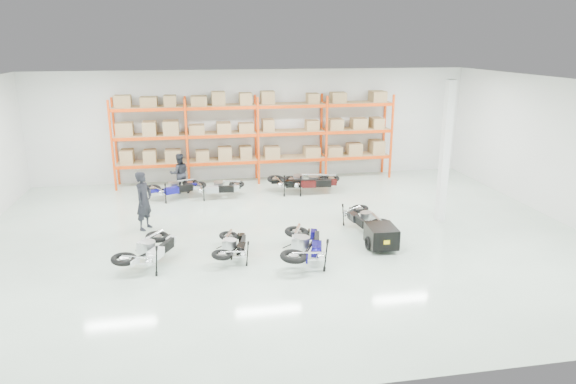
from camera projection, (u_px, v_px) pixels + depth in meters
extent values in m
plane|color=silver|center=(284.00, 237.00, 15.28)|extent=(18.00, 18.00, 0.00)
plane|color=white|center=(284.00, 83.00, 14.00)|extent=(18.00, 18.00, 0.00)
plane|color=silver|center=(255.00, 125.00, 21.25)|extent=(18.00, 0.00, 18.00)
plane|color=silver|center=(359.00, 265.00, 8.04)|extent=(18.00, 0.00, 18.00)
plane|color=silver|center=(565.00, 152.00, 16.17)|extent=(0.00, 14.00, 14.00)
cube|color=#F0440C|center=(112.00, 146.00, 19.49)|extent=(0.08, 0.08, 3.50)
cube|color=#F0440C|center=(115.00, 142.00, 20.34)|extent=(0.08, 0.08, 3.50)
cube|color=#F0440C|center=(187.00, 144.00, 19.97)|extent=(0.08, 0.08, 3.50)
cube|color=#F0440C|center=(187.00, 140.00, 20.82)|extent=(0.08, 0.08, 3.50)
cube|color=#F0440C|center=(258.00, 141.00, 20.44)|extent=(0.08, 0.08, 3.50)
cube|color=#F0440C|center=(256.00, 137.00, 21.29)|extent=(0.08, 0.08, 3.50)
cube|color=#F0440C|center=(326.00, 139.00, 20.92)|extent=(0.08, 0.08, 3.50)
cube|color=#F0440C|center=(321.00, 135.00, 21.77)|extent=(0.08, 0.08, 3.50)
cube|color=#F0440C|center=(392.00, 137.00, 21.39)|extent=(0.08, 0.08, 3.50)
cube|color=#F0440C|center=(384.00, 133.00, 22.24)|extent=(0.08, 0.08, 3.50)
cube|color=#F0440C|center=(152.00, 167.00, 19.97)|extent=(2.70, 0.08, 0.12)
cube|color=#F0440C|center=(153.00, 161.00, 20.82)|extent=(2.70, 0.08, 0.12)
cube|color=tan|center=(152.00, 162.00, 20.38)|extent=(2.68, 0.88, 0.02)
cube|color=tan|center=(152.00, 157.00, 20.31)|extent=(2.40, 0.70, 0.44)
cube|color=#F0440C|center=(224.00, 164.00, 20.45)|extent=(2.70, 0.08, 0.12)
cube|color=#F0440C|center=(223.00, 159.00, 21.30)|extent=(2.70, 0.08, 0.12)
cube|color=tan|center=(223.00, 159.00, 20.85)|extent=(2.68, 0.88, 0.02)
cube|color=tan|center=(223.00, 154.00, 20.79)|extent=(2.40, 0.70, 0.44)
cube|color=#F0440C|center=(293.00, 161.00, 20.92)|extent=(2.70, 0.08, 0.12)
cube|color=#F0440C|center=(289.00, 156.00, 21.77)|extent=(2.70, 0.08, 0.12)
cube|color=tan|center=(291.00, 157.00, 21.33)|extent=(2.68, 0.88, 0.02)
cube|color=tan|center=(291.00, 151.00, 21.26)|extent=(2.40, 0.70, 0.44)
cube|color=#F0440C|center=(359.00, 158.00, 21.40)|extent=(2.70, 0.08, 0.12)
cube|color=#F0440C|center=(352.00, 154.00, 22.25)|extent=(2.70, 0.08, 0.12)
cube|color=tan|center=(355.00, 154.00, 21.80)|extent=(2.68, 0.88, 0.02)
cube|color=tan|center=(356.00, 149.00, 21.74)|extent=(2.40, 0.70, 0.44)
cube|color=#F0440C|center=(149.00, 139.00, 19.66)|extent=(2.70, 0.08, 0.12)
cube|color=#F0440C|center=(151.00, 135.00, 20.51)|extent=(2.70, 0.08, 0.12)
cube|color=tan|center=(150.00, 135.00, 20.07)|extent=(2.68, 0.88, 0.02)
cube|color=tan|center=(150.00, 129.00, 20.00)|extent=(2.40, 0.70, 0.44)
cube|color=#F0440C|center=(223.00, 136.00, 20.14)|extent=(2.70, 0.08, 0.12)
cube|color=#F0440C|center=(222.00, 132.00, 20.98)|extent=(2.70, 0.08, 0.12)
cube|color=tan|center=(222.00, 133.00, 20.54)|extent=(2.68, 0.88, 0.02)
cube|color=tan|center=(222.00, 127.00, 20.47)|extent=(2.40, 0.70, 0.44)
cube|color=#F0440C|center=(293.00, 134.00, 20.61)|extent=(2.70, 0.08, 0.12)
cube|color=#F0440C|center=(289.00, 130.00, 21.46)|extent=(2.70, 0.08, 0.12)
cube|color=tan|center=(291.00, 131.00, 21.02)|extent=(2.68, 0.88, 0.02)
cube|color=tan|center=(291.00, 125.00, 20.95)|extent=(2.40, 0.70, 0.44)
cube|color=#F0440C|center=(360.00, 132.00, 21.09)|extent=(2.70, 0.08, 0.12)
cube|color=#F0440C|center=(353.00, 128.00, 21.94)|extent=(2.70, 0.08, 0.12)
cube|color=tan|center=(356.00, 129.00, 21.49)|extent=(2.68, 0.88, 0.02)
cube|color=tan|center=(357.00, 123.00, 21.43)|extent=(2.40, 0.70, 0.44)
cube|color=#F0440C|center=(147.00, 110.00, 19.35)|extent=(2.70, 0.08, 0.12)
cube|color=#F0440C|center=(149.00, 107.00, 20.20)|extent=(2.70, 0.08, 0.12)
cube|color=tan|center=(148.00, 107.00, 19.75)|extent=(2.68, 0.88, 0.02)
cube|color=tan|center=(148.00, 101.00, 19.69)|extent=(2.40, 0.70, 0.44)
cube|color=#F0440C|center=(222.00, 108.00, 19.82)|extent=(2.70, 0.08, 0.12)
cube|color=#F0440C|center=(221.00, 105.00, 20.67)|extent=(2.70, 0.08, 0.12)
cube|color=tan|center=(221.00, 105.00, 20.23)|extent=(2.68, 0.88, 0.02)
cube|color=tan|center=(221.00, 99.00, 20.16)|extent=(2.40, 0.70, 0.44)
cube|color=#F0440C|center=(293.00, 107.00, 20.30)|extent=(2.70, 0.08, 0.12)
cube|color=#F0440C|center=(289.00, 104.00, 21.15)|extent=(2.70, 0.08, 0.12)
cube|color=tan|center=(291.00, 104.00, 20.70)|extent=(2.68, 0.88, 0.02)
cube|color=tan|center=(291.00, 98.00, 20.64)|extent=(2.40, 0.70, 0.44)
cube|color=#F0440C|center=(361.00, 105.00, 20.77)|extent=(2.70, 0.08, 0.12)
cube|color=#F0440C|center=(354.00, 103.00, 21.62)|extent=(2.70, 0.08, 0.12)
cube|color=tan|center=(357.00, 102.00, 21.18)|extent=(2.68, 0.88, 0.02)
cube|color=tan|center=(358.00, 96.00, 21.11)|extent=(2.40, 0.70, 0.44)
cube|color=white|center=(445.00, 153.00, 16.00)|extent=(0.25, 0.25, 4.50)
cube|color=black|center=(381.00, 236.00, 14.27)|extent=(0.80, 1.00, 0.56)
cube|color=yellow|center=(388.00, 242.00, 13.81)|extent=(0.16, 0.03, 0.11)
torus|color=black|center=(368.00, 243.00, 14.26)|extent=(0.08, 0.38, 0.38)
torus|color=black|center=(394.00, 242.00, 14.39)|extent=(0.08, 0.38, 0.38)
cylinder|color=black|center=(374.00, 226.00, 14.88)|extent=(0.08, 0.91, 0.04)
imported|color=black|center=(144.00, 201.00, 15.69)|extent=(0.71, 0.80, 1.83)
imported|color=#212229|center=(179.00, 173.00, 19.49)|extent=(0.85, 0.72, 1.54)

